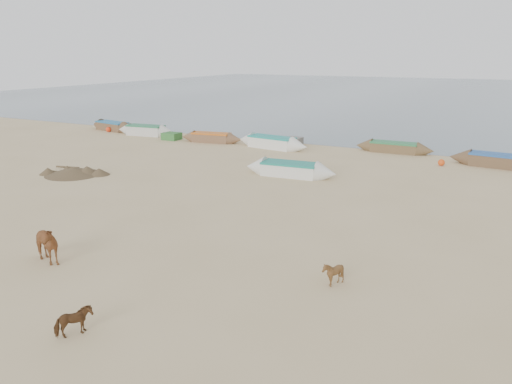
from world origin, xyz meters
TOP-DOWN VIEW (x-y plane):
  - ground at (0.00, 0.00)m, footprint 140.00×140.00m
  - sea at (0.00, 82.00)m, footprint 160.00×160.00m
  - cow_adult at (-3.98, -4.54)m, footprint 1.80×1.13m
  - calf_front at (5.66, -1.55)m, footprint 0.97×0.92m
  - calf_right at (0.65, -7.51)m, footprint 0.78×0.89m
  - near_canoe at (-1.51, 11.33)m, footprint 5.79×1.86m
  - debris_pile at (-13.38, 5.51)m, footprint 3.49×3.49m
  - waterline_canoes at (-1.40, 19.87)m, footprint 56.96×4.37m
  - beach_clutter at (3.99, 20.12)m, footprint 48.45×3.99m

SIDE VIEW (x-z plane):
  - ground at x=0.00m, z-range 0.00..0.00m
  - sea at x=0.00m, z-range 0.01..0.01m
  - debris_pile at x=-13.38m, z-range 0.00..0.45m
  - beach_clutter at x=3.99m, z-range -0.02..0.62m
  - calf_right at x=0.65m, z-range 0.00..0.82m
  - near_canoe at x=-1.51m, z-range 0.00..0.83m
  - calf_front at x=5.66m, z-range 0.00..0.84m
  - waterline_canoes at x=-1.40m, z-range -0.04..0.89m
  - cow_adult at x=-3.98m, z-range 0.00..1.41m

